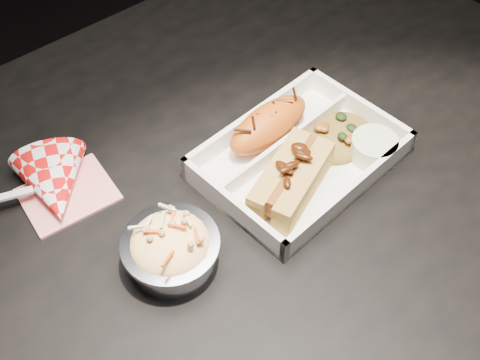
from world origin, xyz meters
name	(u,v)px	position (x,y,z in m)	size (l,w,h in m)	color
dining_table	(214,233)	(0.00, 0.00, 0.66)	(1.20, 0.80, 0.75)	black
food_tray	(299,159)	(0.12, -0.04, 0.76)	(0.26, 0.20, 0.04)	silver
fried_pastry	(269,125)	(0.11, 0.02, 0.78)	(0.13, 0.05, 0.05)	#C75813
hotdog	(291,178)	(0.07, -0.07, 0.78)	(0.14, 0.10, 0.06)	#B88D3F
fried_rice_mound	(339,131)	(0.18, -0.04, 0.77)	(0.10, 0.09, 0.03)	olive
cupcake_liner	(373,148)	(0.20, -0.09, 0.77)	(0.06, 0.06, 0.03)	beige
foil_coleslaw_cup	(171,247)	(-0.10, -0.05, 0.78)	(0.11, 0.11, 0.07)	silver
napkin_fork	(55,186)	(-0.15, 0.12, 0.77)	(0.17, 0.14, 0.10)	red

